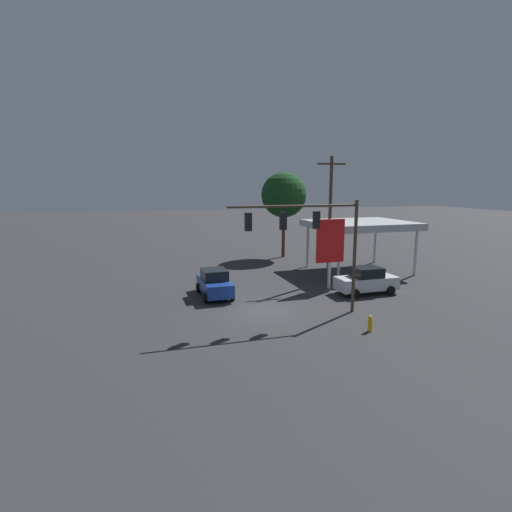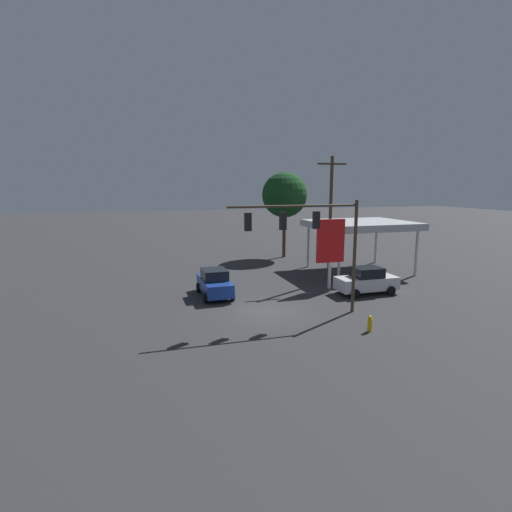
# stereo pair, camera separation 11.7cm
# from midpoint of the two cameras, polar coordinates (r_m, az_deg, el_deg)

# --- Properties ---
(ground_plane) EXTENTS (200.00, 200.00, 0.00)m
(ground_plane) POSITION_cam_midpoint_polar(r_m,az_deg,el_deg) (25.05, 1.47, -7.86)
(ground_plane) COLOR #2D2D30
(traffic_signal_assembly) EXTENTS (7.96, 0.43, 6.86)m
(traffic_signal_assembly) POSITION_cam_midpoint_polar(r_m,az_deg,el_deg) (23.23, 7.85, 3.58)
(traffic_signal_assembly) COLOR #473828
(traffic_signal_assembly) RESTS_ON ground
(utility_pole) EXTENTS (2.40, 0.26, 9.94)m
(utility_pole) POSITION_cam_midpoint_polar(r_m,az_deg,el_deg) (32.39, 10.68, 5.57)
(utility_pole) COLOR #473828
(utility_pole) RESTS_ON ground
(gas_station_canopy) EXTENTS (8.56, 7.32, 4.53)m
(gas_station_canopy) POSITION_cam_midpoint_polar(r_m,az_deg,el_deg) (36.91, 14.80, 4.27)
(gas_station_canopy) COLOR #B2B7BC
(gas_station_canopy) RESTS_ON ground
(price_sign) EXTENTS (2.20, 0.27, 5.25)m
(price_sign) POSITION_cam_midpoint_polar(r_m,az_deg,el_deg) (30.17, 10.70, 1.86)
(price_sign) COLOR silver
(price_sign) RESTS_ON ground
(sedan_waiting) EXTENTS (2.11, 4.43, 1.93)m
(sedan_waiting) POSITION_cam_midpoint_polar(r_m,az_deg,el_deg) (28.19, -5.83, -3.85)
(sedan_waiting) COLOR navy
(sedan_waiting) RESTS_ON ground
(sedan_far) EXTENTS (4.40, 2.07, 1.93)m
(sedan_far) POSITION_cam_midpoint_polar(r_m,az_deg,el_deg) (29.79, 15.63, -3.41)
(sedan_far) COLOR silver
(sedan_far) RESTS_ON ground
(street_tree) EXTENTS (4.80, 4.80, 9.09)m
(street_tree) POSITION_cam_midpoint_polar(r_m,az_deg,el_deg) (42.85, 4.18, 8.68)
(street_tree) COLOR #4C331E
(street_tree) RESTS_ON ground
(fire_hydrant) EXTENTS (0.24, 0.24, 0.88)m
(fire_hydrant) POSITION_cam_midpoint_polar(r_m,az_deg,el_deg) (22.45, 16.09, -9.26)
(fire_hydrant) COLOR gold
(fire_hydrant) RESTS_ON ground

